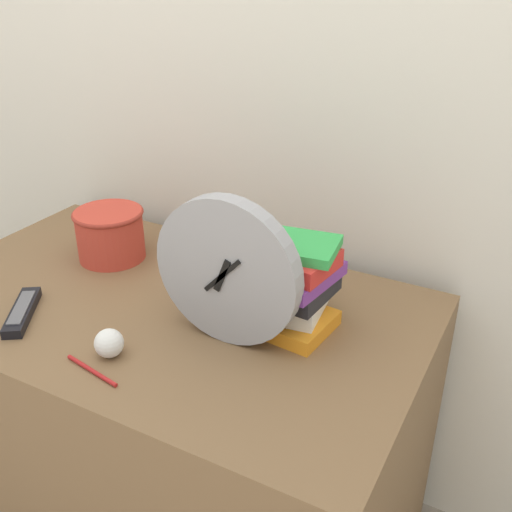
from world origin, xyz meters
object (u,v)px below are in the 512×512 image
Objects in this scene: pen at (92,370)px; book_stack at (279,280)px; tv_remote at (22,312)px; desk_clock at (227,272)px; crumpled_paper_ball at (109,343)px; basket at (110,232)px.

book_stack is at bearing 55.50° from pen.
pen is (0.26, -0.08, -0.01)m from tv_remote.
desk_clock is 0.46m from tv_remote.
basket is at bearing 129.68° from crumpled_paper_ball.
crumpled_paper_ball is (-0.22, -0.26, -0.07)m from book_stack.
basket is at bearing 125.66° from pen.
tv_remote is (-0.48, -0.24, -0.08)m from book_stack.
desk_clock is 0.26m from crumpled_paper_ball.
desk_clock is 5.37× the size of crumpled_paper_ball.
book_stack is at bearing 49.66° from crumpled_paper_ball.
basket reaches higher than pen.
book_stack is at bearing 27.09° from tv_remote.
desk_clock is at bearing -117.09° from book_stack.
book_stack is at bearing 62.91° from desk_clock.
crumpled_paper_ball is at bearing -130.34° from book_stack.
basket is 1.28× the size of pen.
tv_remote is at bearing -162.21° from desk_clock.
crumpled_paper_ball is (0.25, -0.02, 0.02)m from tv_remote.
desk_clock is at bearing 17.79° from tv_remote.
basket reaches higher than crumpled_paper_ball.
desk_clock is 1.74× the size of basket.
basket is (-0.49, 0.06, -0.03)m from book_stack.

